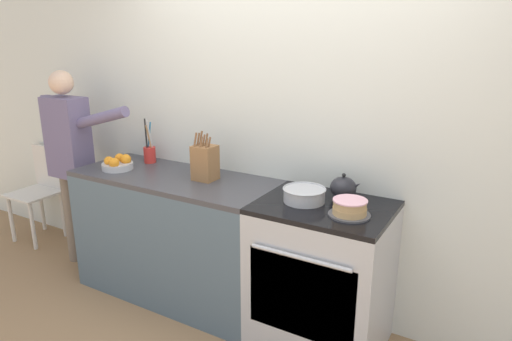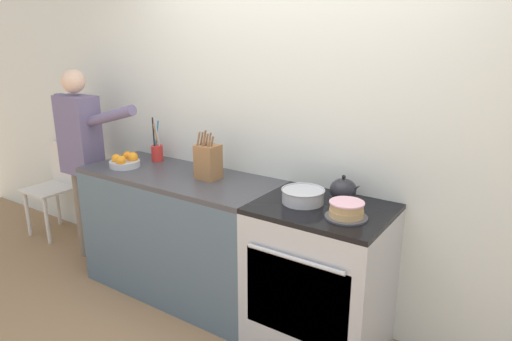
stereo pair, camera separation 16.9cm
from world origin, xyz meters
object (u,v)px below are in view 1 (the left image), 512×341
knife_block (205,162)px  dining_chair (42,186)px  person_baker (70,153)px  utensil_crock (150,153)px  stove_range (321,276)px  fruit_bowl (118,164)px  tea_kettle (343,188)px  mixing_bowl (304,195)px  layer_cake (350,208)px

knife_block → dining_chair: size_ratio=0.38×
person_baker → dining_chair: (-0.73, 0.19, -0.46)m
utensil_crock → person_baker: person_baker is taller
stove_range → fruit_bowl: (-1.59, -0.08, 0.50)m
utensil_crock → person_baker: (-0.64, -0.22, -0.04)m
knife_block → person_baker: (-1.27, -0.09, -0.08)m
stove_range → fruit_bowl: 1.67m
tea_kettle → dining_chair: (-2.93, -0.02, -0.48)m
tea_kettle → dining_chair: tea_kettle is taller
mixing_bowl → knife_block: size_ratio=0.78×
stove_range → dining_chair: (-2.88, 0.15, 0.04)m
mixing_bowl → dining_chair: (-2.76, 0.16, -0.46)m
layer_cake → mixing_bowl: layer_cake is taller
tea_kettle → mixing_bowl: 0.25m
layer_cake → fruit_bowl: size_ratio=1.03×
tea_kettle → person_baker: 2.21m
layer_cake → tea_kettle: 0.28m
fruit_bowl → person_baker: person_baker is taller
stove_range → knife_block: knife_block is taller
fruit_bowl → person_baker: bearing=176.7°
tea_kettle → fruit_bowl: tea_kettle is taller
layer_cake → utensil_crock: size_ratio=0.68×
tea_kettle → stove_range: bearing=-108.5°
dining_chair → tea_kettle: bearing=13.3°
utensil_crock → dining_chair: size_ratio=0.39×
tea_kettle → knife_block: bearing=-172.9°
stove_range → knife_block: 1.06m
person_baker → mixing_bowl: bearing=7.1°
stove_range → fruit_bowl: fruit_bowl is taller
stove_range → fruit_bowl: size_ratio=4.09×
stove_range → person_baker: bearing=-178.8°
stove_range → layer_cake: (0.18, -0.08, 0.50)m
knife_block → person_baker: bearing=-175.9°
layer_cake → person_baker: bearing=179.1°
mixing_bowl → person_baker: size_ratio=0.16×
dining_chair → mixing_bowl: bearing=9.8°
tea_kettle → person_baker: size_ratio=0.12×
mixing_bowl → dining_chair: 2.80m
tea_kettle → knife_block: knife_block is taller
utensil_crock → mixing_bowl: bearing=-7.6°
utensil_crock → person_baker: size_ratio=0.21×
knife_block → utensil_crock: (-0.63, 0.13, -0.04)m
tea_kettle → layer_cake: bearing=-62.8°
knife_block → dining_chair: bearing=177.1°
tea_kettle → person_baker: (-2.20, -0.21, -0.03)m
fruit_bowl → dining_chair: (-1.29, 0.23, -0.46)m
tea_kettle → knife_block: size_ratio=0.59×
knife_block → fruit_bowl: size_ratio=1.46×
fruit_bowl → mixing_bowl: bearing=2.8°
dining_chair → layer_cake: bearing=8.7°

